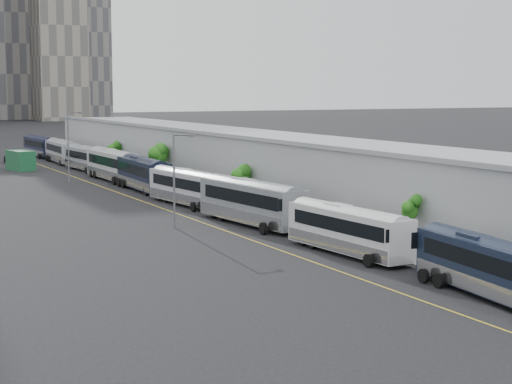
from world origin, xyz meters
TOP-DOWN VIEW (x-y plane):
  - sidewalk at (9.00, 55.00)m, footprint 10.00×170.00m
  - lane_line at (-1.50, 55.00)m, footprint 0.12×160.00m
  - depot at (12.99, 55.00)m, footprint 12.45×160.40m
  - bus_1 at (2.56, 19.10)m, footprint 3.64×12.17m
  - bus_2 at (2.13, 33.45)m, footprint 3.35×12.35m
  - bus_3 at (1.85, 48.76)m, footprint 4.15×13.94m
  - bus_4 at (1.67, 63.34)m, footprint 3.87×12.90m
  - bus_5 at (1.84, 77.82)m, footprint 3.14×13.63m
  - bus_6 at (1.95, 90.11)m, footprint 3.10×14.02m
  - bus_7 at (2.46, 104.81)m, footprint 3.34×12.48m
  - bus_8 at (2.44, 119.53)m, footprint 2.94×12.95m
  - bus_9 at (2.13, 133.52)m, footprint 3.32×12.70m
  - tree_1 at (6.18, 31.60)m, footprint 1.23×1.23m
  - tree_2 at (5.86, 59.44)m, footprint 1.88×1.88m
  - tree_3 at (5.59, 82.86)m, footprint 2.43×2.43m
  - tree_4 at (5.98, 102.39)m, footprint 1.63×1.63m
  - street_lamp_near at (-4.59, 50.48)m, footprint 2.04×0.22m
  - street_lamp_far at (-3.97, 89.00)m, footprint 2.04×0.22m
  - shipping_container at (-6.08, 109.70)m, footprint 3.53×5.72m
  - suv at (-4.71, 123.30)m, footprint 2.87×5.33m

SIDE VIEW (x-z plane):
  - lane_line at x=-1.50m, z-range 0.00..0.02m
  - sidewalk at x=9.00m, z-range 0.00..0.12m
  - suv at x=-4.71m, z-range 0.00..1.42m
  - shipping_container at x=-6.08m, z-range 0.00..2.94m
  - bus_1 at x=2.56m, z-range -0.27..3.23m
  - bus_2 at x=2.13m, z-range -0.28..3.29m
  - bus_7 at x=2.46m, z-range -0.28..3.32m
  - bus_9 at x=2.13m, z-range -0.29..3.39m
  - bus_4 at x=1.67m, z-range -0.29..3.42m
  - bus_8 at x=2.44m, z-range -0.29..3.47m
  - bus_5 at x=1.84m, z-range -0.31..3.65m
  - bus_3 at x=1.85m, z-range -0.31..3.70m
  - bus_6 at x=1.95m, z-range -0.32..3.77m
  - tree_4 at x=5.98m, z-range 1.18..5.26m
  - tree_2 at x=5.86m, z-range 1.13..5.31m
  - tree_1 at x=6.18m, z-range 1.28..5.26m
  - depot at x=12.99m, z-range -0.09..7.11m
  - tree_3 at x=5.59m, z-range 1.34..6.47m
  - street_lamp_near at x=-4.59m, z-range 0.68..8.85m
  - street_lamp_far at x=-3.97m, z-range 0.69..9.85m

